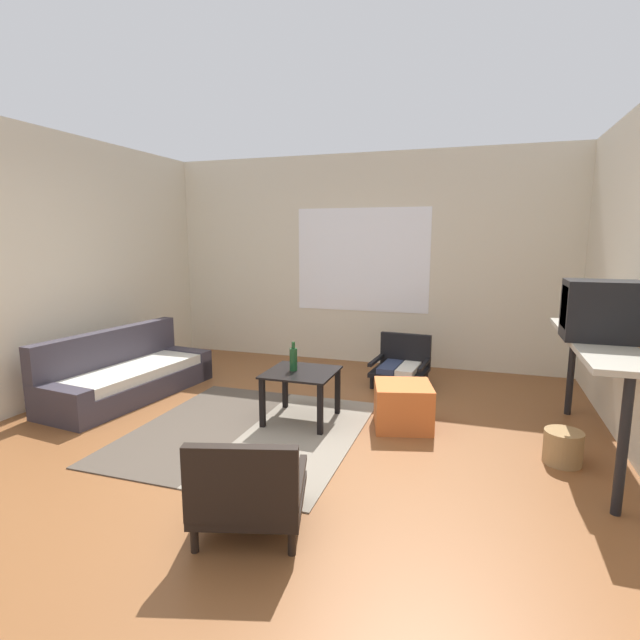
{
  "coord_description": "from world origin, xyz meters",
  "views": [
    {
      "loc": [
        1.47,
        -3.22,
        1.65
      ],
      "look_at": [
        0.06,
        1.08,
        0.88
      ],
      "focal_mm": 27.38,
      "sensor_mm": 36.0,
      "label": 1
    }
  ],
  "objects_px": {
    "armchair_by_window": "(402,363)",
    "clay_vase": "(586,314)",
    "console_shelf": "(596,351)",
    "wicker_basket": "(563,447)",
    "couch": "(126,376)",
    "armchair_striped_foreground": "(248,491)",
    "ottoman_orange": "(403,406)",
    "glass_bottle": "(293,359)",
    "coffee_table": "(301,381)",
    "crt_television": "(601,311)"
  },
  "relations": [
    {
      "from": "coffee_table",
      "to": "wicker_basket",
      "type": "relative_size",
      "value": 2.24
    },
    {
      "from": "armchair_by_window",
      "to": "console_shelf",
      "type": "relative_size",
      "value": 0.33
    },
    {
      "from": "armchair_by_window",
      "to": "console_shelf",
      "type": "xyz_separation_m",
      "value": [
        1.65,
        -1.38,
        0.57
      ]
    },
    {
      "from": "console_shelf",
      "to": "armchair_by_window",
      "type": "bearing_deg",
      "value": 140.08
    },
    {
      "from": "coffee_table",
      "to": "wicker_basket",
      "type": "height_order",
      "value": "coffee_table"
    },
    {
      "from": "coffee_table",
      "to": "ottoman_orange",
      "type": "distance_m",
      "value": 0.92
    },
    {
      "from": "couch",
      "to": "clay_vase",
      "type": "xyz_separation_m",
      "value": [
        4.32,
        0.43,
        0.81
      ]
    },
    {
      "from": "crt_television",
      "to": "glass_bottle",
      "type": "relative_size",
      "value": 1.9
    },
    {
      "from": "crt_television",
      "to": "clay_vase",
      "type": "distance_m",
      "value": 0.52
    },
    {
      "from": "armchair_by_window",
      "to": "coffee_table",
      "type": "bearing_deg",
      "value": -115.47
    },
    {
      "from": "couch",
      "to": "crt_television",
      "type": "height_order",
      "value": "crt_television"
    },
    {
      "from": "crt_television",
      "to": "console_shelf",
      "type": "bearing_deg",
      "value": 86.22
    },
    {
      "from": "console_shelf",
      "to": "clay_vase",
      "type": "height_order",
      "value": "clay_vase"
    },
    {
      "from": "couch",
      "to": "armchair_by_window",
      "type": "bearing_deg",
      "value": 26.75
    },
    {
      "from": "crt_television",
      "to": "clay_vase",
      "type": "bearing_deg",
      "value": 89.65
    },
    {
      "from": "console_shelf",
      "to": "wicker_basket",
      "type": "height_order",
      "value": "console_shelf"
    },
    {
      "from": "couch",
      "to": "armchair_striped_foreground",
      "type": "xyz_separation_m",
      "value": [
        2.3,
        -1.79,
        0.04
      ]
    },
    {
      "from": "wicker_basket",
      "to": "ottoman_orange",
      "type": "bearing_deg",
      "value": 164.75
    },
    {
      "from": "console_shelf",
      "to": "wicker_basket",
      "type": "bearing_deg",
      "value": -129.83
    },
    {
      "from": "armchair_striped_foreground",
      "to": "console_shelf",
      "type": "bearing_deg",
      "value": 41.03
    },
    {
      "from": "ottoman_orange",
      "to": "console_shelf",
      "type": "xyz_separation_m",
      "value": [
        1.44,
        -0.09,
        0.61
      ]
    },
    {
      "from": "armchair_by_window",
      "to": "crt_television",
      "type": "bearing_deg",
      "value": -40.93
    },
    {
      "from": "wicker_basket",
      "to": "coffee_table",
      "type": "bearing_deg",
      "value": 174.9
    },
    {
      "from": "couch",
      "to": "armchair_by_window",
      "type": "relative_size",
      "value": 3.0
    },
    {
      "from": "crt_television",
      "to": "armchair_striped_foreground",
      "type": "bearing_deg",
      "value": -139.71
    },
    {
      "from": "glass_bottle",
      "to": "armchair_striped_foreground",
      "type": "bearing_deg",
      "value": -77.1
    },
    {
      "from": "coffee_table",
      "to": "clay_vase",
      "type": "relative_size",
      "value": 1.86
    },
    {
      "from": "couch",
      "to": "crt_television",
      "type": "bearing_deg",
      "value": -1.06
    },
    {
      "from": "ottoman_orange",
      "to": "clay_vase",
      "type": "distance_m",
      "value": 1.7
    },
    {
      "from": "ottoman_orange",
      "to": "clay_vase",
      "type": "bearing_deg",
      "value": 14.64
    },
    {
      "from": "armchair_by_window",
      "to": "ottoman_orange",
      "type": "bearing_deg",
      "value": -80.7
    },
    {
      "from": "armchair_by_window",
      "to": "armchair_striped_foreground",
      "type": "relative_size",
      "value": 0.84
    },
    {
      "from": "couch",
      "to": "armchair_by_window",
      "type": "xyz_separation_m",
      "value": [
        2.67,
        1.35,
        0.02
      ]
    },
    {
      "from": "couch",
      "to": "wicker_basket",
      "type": "relative_size",
      "value": 6.95
    },
    {
      "from": "clay_vase",
      "to": "glass_bottle",
      "type": "xyz_separation_m",
      "value": [
        -2.41,
        -0.52,
        -0.45
      ]
    },
    {
      "from": "couch",
      "to": "armchair_striped_foreground",
      "type": "distance_m",
      "value": 2.91
    },
    {
      "from": "armchair_by_window",
      "to": "clay_vase",
      "type": "bearing_deg",
      "value": -29.02
    },
    {
      "from": "armchair_by_window",
      "to": "glass_bottle",
      "type": "xyz_separation_m",
      "value": [
        -0.76,
        -1.43,
        0.33
      ]
    },
    {
      "from": "ottoman_orange",
      "to": "console_shelf",
      "type": "height_order",
      "value": "console_shelf"
    },
    {
      "from": "ottoman_orange",
      "to": "clay_vase",
      "type": "relative_size",
      "value": 1.47
    },
    {
      "from": "armchair_striped_foreground",
      "to": "glass_bottle",
      "type": "relative_size",
      "value": 2.86
    },
    {
      "from": "coffee_table",
      "to": "glass_bottle",
      "type": "distance_m",
      "value": 0.21
    },
    {
      "from": "armchair_by_window",
      "to": "ottoman_orange",
      "type": "relative_size",
      "value": 1.31
    },
    {
      "from": "ottoman_orange",
      "to": "wicker_basket",
      "type": "distance_m",
      "value": 1.28
    },
    {
      "from": "clay_vase",
      "to": "couch",
      "type": "bearing_deg",
      "value": -174.29
    },
    {
      "from": "console_shelf",
      "to": "glass_bottle",
      "type": "height_order",
      "value": "console_shelf"
    },
    {
      "from": "ottoman_orange",
      "to": "glass_bottle",
      "type": "xyz_separation_m",
      "value": [
        -0.97,
        -0.14,
        0.38
      ]
    },
    {
      "from": "armchair_by_window",
      "to": "wicker_basket",
      "type": "bearing_deg",
      "value": -48.41
    },
    {
      "from": "console_shelf",
      "to": "wicker_basket",
      "type": "relative_size",
      "value": 6.96
    },
    {
      "from": "armchair_by_window",
      "to": "console_shelf",
      "type": "height_order",
      "value": "console_shelf"
    }
  ]
}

